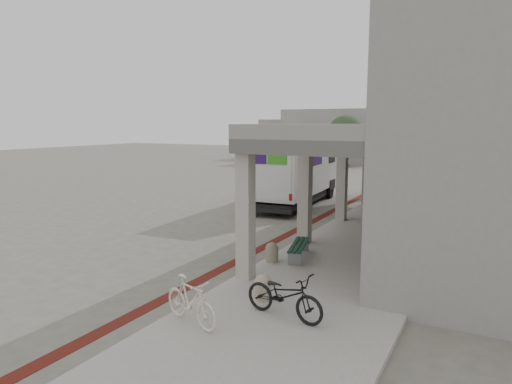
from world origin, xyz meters
The scene contains 14 objects.
ground centered at (0.00, 0.00, 0.00)m, with size 120.00×120.00×0.00m, color #615E53.
bike_lane_stripe centered at (1.00, 2.00, 0.01)m, with size 0.35×40.00×0.01m, color #531810.
sidewalk centered at (4.00, 0.00, 0.06)m, with size 4.40×28.00×0.12m, color #9F988F.
transit_building centered at (6.83, 4.50, 3.40)m, with size 7.60×17.00×7.00m.
distant_backdrop centered at (-2.84, 35.89, 2.70)m, with size 28.00×10.00×6.50m.
tree_left centered at (-5.00, 28.00, 3.18)m, with size 3.20×3.20×4.80m.
tree_mid centered at (2.00, 30.00, 3.18)m, with size 3.20×3.20×4.80m.
fedex_truck centered at (-1.28, 7.58, 1.77)m, with size 2.94×7.93×3.32m.
bench centered at (2.64, -1.27, 0.42)m, with size 0.81×1.84×0.42m.
bollard_near centered at (3.17, -4.63, 0.41)m, with size 0.39×0.39×0.59m.
bollard_far centered at (2.10, -1.97, 0.40)m, with size 0.37×0.37×0.56m.
utility_cabinet centered at (5.00, -0.44, 0.60)m, with size 0.43×0.57×0.95m, color slate.
bicycle_black centered at (3.99, -5.27, 0.60)m, with size 0.63×1.82×0.96m, color black.
bicycle_cream centered at (2.50, -6.42, 0.60)m, with size 0.45×1.58×0.95m, color silver.
Camera 1 is at (7.63, -13.33, 4.04)m, focal length 32.00 mm.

